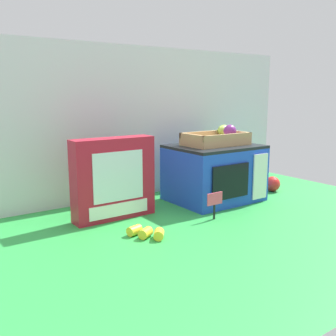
{
  "coord_description": "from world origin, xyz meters",
  "views": [
    {
      "loc": [
        -0.91,
        -1.23,
        0.46
      ],
      "look_at": [
        -0.05,
        0.01,
        0.16
      ],
      "focal_mm": 41.65,
      "sensor_mm": 36.0,
      "label": 1
    }
  ],
  "objects": [
    {
      "name": "ground_plane",
      "position": [
        0.0,
        0.0,
        0.0
      ],
      "size": [
        1.7,
        1.7,
        0.0
      ],
      "primitive_type": "plane",
      "color": "green",
      "rests_on": "ground"
    },
    {
      "name": "display_back_panel",
      "position": [
        0.0,
        0.27,
        0.33
      ],
      "size": [
        1.61,
        0.03,
        0.66
      ],
      "primitive_type": "cube",
      "color": "silver",
      "rests_on": "ground"
    },
    {
      "name": "toy_microwave",
      "position": [
        0.19,
        -0.0,
        0.12
      ],
      "size": [
        0.37,
        0.29,
        0.24
      ],
      "color": "blue",
      "rests_on": "ground"
    },
    {
      "name": "food_groups_crate",
      "position": [
        0.21,
        0.0,
        0.26
      ],
      "size": [
        0.28,
        0.17,
        0.08
      ],
      "color": "tan",
      "rests_on": "toy_microwave"
    },
    {
      "name": "cookie_set_box",
      "position": [
        -0.28,
        0.02,
        0.15
      ],
      "size": [
        0.31,
        0.08,
        0.3
      ],
      "color": "#B2192D",
      "rests_on": "ground"
    },
    {
      "name": "price_sign",
      "position": [
        0.01,
        -0.21,
        0.07
      ],
      "size": [
        0.07,
        0.01,
        0.1
      ],
      "color": "black",
      "rests_on": "ground"
    },
    {
      "name": "loose_toy_banana",
      "position": [
        -0.29,
        -0.22,
        0.02
      ],
      "size": [
        0.1,
        0.12,
        0.03
      ],
      "color": "yellow",
      "rests_on": "ground"
    },
    {
      "name": "loose_toy_apple",
      "position": [
        0.51,
        -0.05,
        0.04
      ],
      "size": [
        0.07,
        0.07,
        0.07
      ],
      "primitive_type": "sphere",
      "color": "red",
      "rests_on": "ground"
    }
  ]
}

